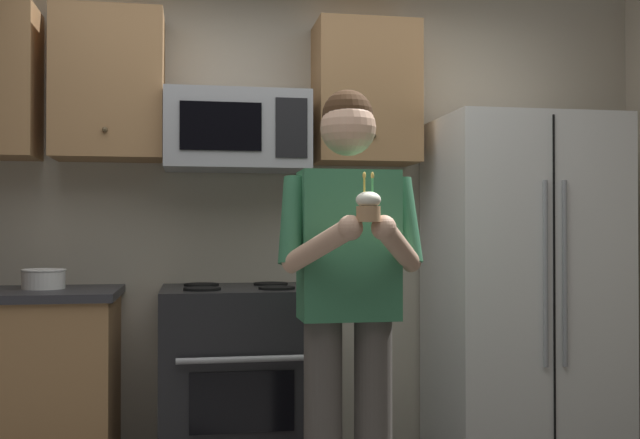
{
  "coord_description": "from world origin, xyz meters",
  "views": [
    {
      "loc": [
        -0.38,
        -2.41,
        1.21
      ],
      "look_at": [
        0.11,
        0.45,
        1.25
      ],
      "focal_mm": 41.94,
      "sensor_mm": 36.0,
      "label": 1
    }
  ],
  "objects_px": {
    "person": "(349,285)",
    "cupcake": "(368,206)",
    "refrigerator": "(521,288)",
    "oven_range": "(238,379)",
    "microwave": "(237,132)",
    "bowl_large_white": "(44,278)"
  },
  "relations": [
    {
      "from": "person",
      "to": "cupcake",
      "type": "height_order",
      "value": "person"
    },
    {
      "from": "refrigerator",
      "to": "oven_range",
      "type": "bearing_deg",
      "value": 178.5
    },
    {
      "from": "microwave",
      "to": "person",
      "type": "height_order",
      "value": "microwave"
    },
    {
      "from": "oven_range",
      "to": "person",
      "type": "xyz_separation_m",
      "value": [
        0.37,
        -0.92,
        0.53
      ]
    },
    {
      "from": "refrigerator",
      "to": "bowl_large_white",
      "type": "xyz_separation_m",
      "value": [
        -2.45,
        0.11,
        0.07
      ]
    },
    {
      "from": "bowl_large_white",
      "to": "cupcake",
      "type": "distance_m",
      "value": 1.89
    },
    {
      "from": "cupcake",
      "to": "person",
      "type": "bearing_deg",
      "value": 90.0
    },
    {
      "from": "refrigerator",
      "to": "bowl_large_white",
      "type": "height_order",
      "value": "refrigerator"
    },
    {
      "from": "microwave",
      "to": "person",
      "type": "bearing_deg",
      "value": -70.26
    },
    {
      "from": "microwave",
      "to": "bowl_large_white",
      "type": "relative_size",
      "value": 3.49
    },
    {
      "from": "refrigerator",
      "to": "person",
      "type": "height_order",
      "value": "refrigerator"
    },
    {
      "from": "oven_range",
      "to": "bowl_large_white",
      "type": "xyz_separation_m",
      "value": [
        -0.95,
        0.07,
        0.51
      ]
    },
    {
      "from": "bowl_large_white",
      "to": "cupcake",
      "type": "relative_size",
      "value": 1.22
    },
    {
      "from": "microwave",
      "to": "person",
      "type": "distance_m",
      "value": 1.32
    },
    {
      "from": "oven_range",
      "to": "person",
      "type": "relative_size",
      "value": 0.53
    },
    {
      "from": "oven_range",
      "to": "cupcake",
      "type": "height_order",
      "value": "cupcake"
    },
    {
      "from": "refrigerator",
      "to": "bowl_large_white",
      "type": "distance_m",
      "value": 2.45
    },
    {
      "from": "oven_range",
      "to": "microwave",
      "type": "bearing_deg",
      "value": 89.98
    },
    {
      "from": "oven_range",
      "to": "microwave",
      "type": "distance_m",
      "value": 1.26
    },
    {
      "from": "oven_range",
      "to": "cupcake",
      "type": "distance_m",
      "value": 1.55
    },
    {
      "from": "oven_range",
      "to": "microwave",
      "type": "relative_size",
      "value": 1.26
    },
    {
      "from": "microwave",
      "to": "cupcake",
      "type": "relative_size",
      "value": 4.26
    }
  ]
}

